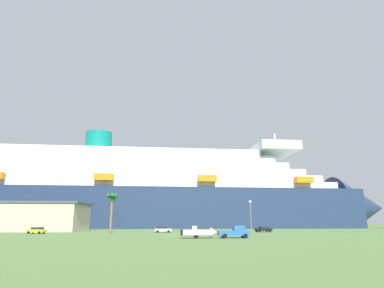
{
  "coord_description": "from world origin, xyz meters",
  "views": [
    {
      "loc": [
        0.76,
        -78.73,
        2.89
      ],
      "look_at": [
        5.84,
        28.46,
        28.62
      ],
      "focal_mm": 30.42,
      "sensor_mm": 36.0,
      "label": 1
    }
  ],
  "objects": [
    {
      "name": "ground_plane",
      "position": [
        0.0,
        30.0,
        0.0
      ],
      "size": [
        600.0,
        600.0,
        0.0
      ],
      "primitive_type": "plane",
      "color": "#4C6B38"
    },
    {
      "name": "pickup_truck",
      "position": [
        11.51,
        -17.58,
        1.04
      ],
      "size": [
        5.68,
        2.47,
        2.2
      ],
      "color": "#2659A5",
      "rests_on": "ground_plane"
    },
    {
      "name": "parked_car_black_coupe",
      "position": [
        26.03,
        17.13,
        0.84
      ],
      "size": [
        5.05,
        2.77,
        1.58
      ],
      "color": "black",
      "rests_on": "ground_plane"
    },
    {
      "name": "parked_car_yellow_taxi",
      "position": [
        -34.1,
        6.98,
        0.83
      ],
      "size": [
        4.64,
        2.74,
        1.58
      ],
      "color": "yellow",
      "rests_on": "ground_plane"
    },
    {
      "name": "street_lamp",
      "position": [
        17.11,
        -6.38,
        4.93
      ],
      "size": [
        0.56,
        0.56,
        7.5
      ],
      "color": "slate",
      "rests_on": "ground_plane"
    },
    {
      "name": "palm_tree",
      "position": [
        -16.22,
        8.97,
        8.27
      ],
      "size": [
        3.51,
        3.5,
        10.3
      ],
      "color": "brown",
      "rests_on": "ground_plane"
    },
    {
      "name": "terminal_building",
      "position": [
        -52.38,
        28.39,
        4.43
      ],
      "size": [
        48.74,
        19.58,
        8.82
      ],
      "color": "#B7A88C",
      "rests_on": "ground_plane"
    },
    {
      "name": "small_boat_on_trailer",
      "position": [
        5.33,
        -17.84,
        0.96
      ],
      "size": [
        7.47,
        2.36,
        2.15
      ],
      "color": "#595960",
      "rests_on": "ground_plane"
    },
    {
      "name": "cruise_ship",
      "position": [
        -8.87,
        77.52,
        15.0
      ],
      "size": [
        227.27,
        46.5,
        52.85
      ],
      "color": "#1E2D4C",
      "rests_on": "ground_plane"
    },
    {
      "name": "parked_car_silver_sedan",
      "position": [
        -2.98,
        14.19,
        0.83
      ],
      "size": [
        4.88,
        2.61,
        1.58
      ],
      "color": "silver",
      "rests_on": "ground_plane"
    }
  ]
}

